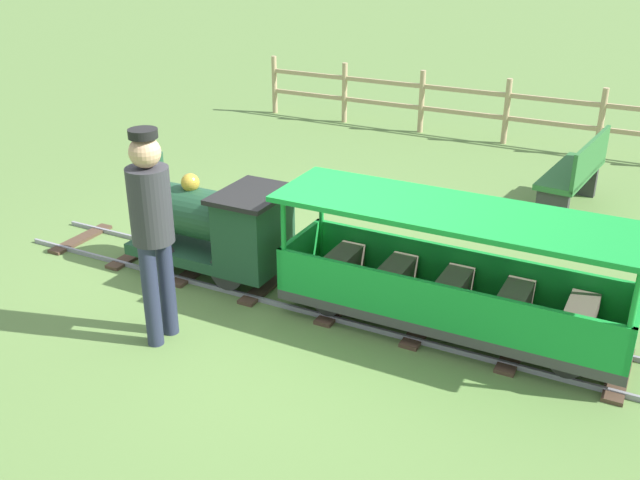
{
  "coord_description": "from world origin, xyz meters",
  "views": [
    {
      "loc": [
        -4.67,
        -2.61,
        2.92
      ],
      "look_at": [
        0.0,
        -0.19,
        0.55
      ],
      "focal_mm": 40.64,
      "sensor_mm": 36.0,
      "label": 1
    }
  ],
  "objects_px": {
    "passenger_car": "(452,284)",
    "conductor_person": "(152,221)",
    "park_bench": "(575,174)",
    "locomotive": "(216,225)"
  },
  "relations": [
    {
      "from": "passenger_car",
      "to": "conductor_person",
      "type": "relative_size",
      "value": 1.67
    },
    {
      "from": "park_bench",
      "to": "passenger_car",
      "type": "bearing_deg",
      "value": 172.72
    },
    {
      "from": "locomotive",
      "to": "conductor_person",
      "type": "relative_size",
      "value": 0.89
    },
    {
      "from": "park_bench",
      "to": "conductor_person",
      "type": "bearing_deg",
      "value": 150.82
    },
    {
      "from": "passenger_car",
      "to": "park_bench",
      "type": "distance_m",
      "value": 3.03
    },
    {
      "from": "locomotive",
      "to": "conductor_person",
      "type": "xyz_separation_m",
      "value": [
        -1.06,
        -0.22,
        0.47
      ]
    },
    {
      "from": "conductor_person",
      "to": "passenger_car",
      "type": "bearing_deg",
      "value": -60.75
    },
    {
      "from": "locomotive",
      "to": "park_bench",
      "type": "height_order",
      "value": "locomotive"
    },
    {
      "from": "passenger_car",
      "to": "conductor_person",
      "type": "xyz_separation_m",
      "value": [
        -1.06,
        1.88,
        0.54
      ]
    },
    {
      "from": "locomotive",
      "to": "conductor_person",
      "type": "bearing_deg",
      "value": -168.01
    }
  ]
}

